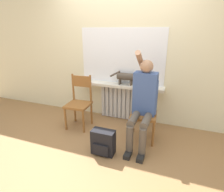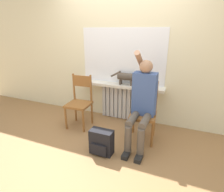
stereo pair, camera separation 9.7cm
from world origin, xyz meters
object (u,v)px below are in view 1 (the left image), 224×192
at_px(chair_right, 144,111).
at_px(chair_left, 79,102).
at_px(person, 144,100).
at_px(cat, 126,77).
at_px(backpack, 103,142).

bearing_deg(chair_right, chair_left, 174.14).
xyz_separation_m(person, cat, (-0.45, 0.61, 0.17)).
relative_size(chair_left, person, 0.66).
bearing_deg(chair_right, person, -93.13).
xyz_separation_m(chair_left, backpack, (0.72, -0.62, -0.29)).
bearing_deg(person, backpack, -131.59).
distance_m(chair_right, person, 0.26).
distance_m(chair_left, cat, 0.95).
distance_m(chair_left, chair_right, 1.16).
bearing_deg(chair_left, cat, 31.14).
bearing_deg(person, chair_right, 92.73).
height_order(chair_right, person, person).
relative_size(person, cat, 2.72).
height_order(chair_right, cat, cat).
height_order(person, backpack, person).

